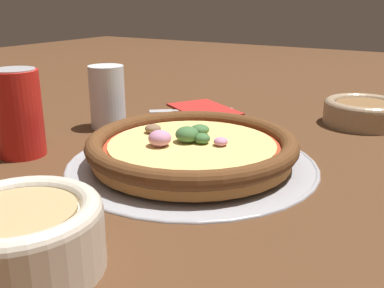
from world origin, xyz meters
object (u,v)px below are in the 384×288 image
bowl_far (364,111)px  bowl_near (22,234)px  pizza_tray (192,162)px  fork (186,110)px  drinking_cup (107,97)px  pizza (192,147)px  beverage_can (19,113)px  napkin (204,108)px

bowl_far → bowl_near: bearing=-103.1°
pizza_tray → fork: size_ratio=2.42×
pizza_tray → bowl_far: size_ratio=2.45×
drinking_cup → fork: 0.18m
pizza_tray → drinking_cup: (-0.22, 0.08, 0.05)m
pizza_tray → bowl_near: size_ratio=2.55×
fork → pizza: bearing=84.1°
pizza_tray → drinking_cup: size_ratio=3.17×
pizza → beverage_can: 0.25m
pizza_tray → pizza: size_ratio=1.20×
fork → beverage_can: bearing=40.4°
bowl_near → bowl_far: bearing=76.9°
bowl_far → drinking_cup: (-0.37, -0.25, 0.03)m
pizza_tray → drinking_cup: 0.24m
drinking_cup → beverage_can: 0.17m
bowl_near → fork: bowl_near is taller
drinking_cup → napkin: 0.21m
pizza_tray → bowl_near: bowl_near is taller
napkin → fork: bearing=-141.2°
pizza → napkin: pizza is taller
pizza → fork: pizza is taller
pizza → bowl_near: 0.28m
bowl_near → drinking_cup: size_ratio=1.24×
bowl_near → pizza_tray: bearing=92.2°
drinking_cup → bowl_far: bearing=33.8°
bowl_far → drinking_cup: drinking_cup is taller
pizza_tray → beverage_can: (-0.23, -0.09, 0.06)m
bowl_near → napkin: 0.58m
pizza_tray → napkin: size_ratio=1.92×
bowl_far → drinking_cup: bearing=-146.2°
napkin → beverage_can: (-0.09, -0.37, 0.06)m
pizza → bowl_far: bearing=65.1°
drinking_cup → fork: drinking_cup is taller
fork → beverage_can: beverage_can is taller
drinking_cup → beverage_can: (-0.01, -0.17, 0.01)m
pizza_tray → beverage_can: beverage_can is taller
pizza → bowl_far: size_ratio=2.05×
bowl_far → pizza: bearing=-114.9°
napkin → pizza: bearing=-62.9°
napkin → fork: 0.04m
bowl_far → napkin: size_ratio=0.78×
bowl_far → fork: (-0.32, -0.08, -0.02)m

